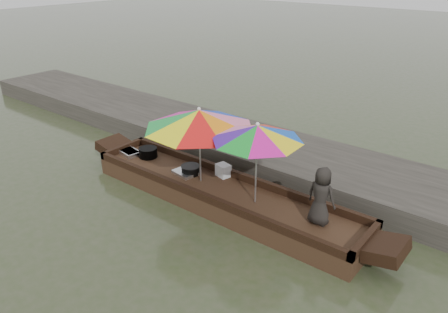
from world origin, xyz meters
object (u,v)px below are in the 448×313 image
Objects in this scene: tray_scallop at (185,173)px; umbrella_stern at (256,164)px; cooking_pot at (148,153)px; tray_crayfish at (130,152)px; boat_hull at (221,196)px; vendor at (321,196)px; umbrella_bow at (200,145)px; charcoal_grill at (191,170)px; supply_bag at (223,170)px.

tray_scallop is 1.94m from umbrella_stern.
cooking_pot reaches higher than tray_crayfish.
vendor reaches higher than boat_hull.
umbrella_bow reaches higher than tray_scallop.
umbrella_bow is (0.37, -0.10, 0.69)m from charcoal_grill.
supply_bag is at bearing 30.50° from charcoal_grill.
tray_scallop is (-0.98, 0.02, 0.21)m from boat_hull.
umbrella_stern reaches higher than tray_crayfish.
boat_hull is 1.25m from umbrella_stern.
cooking_pot is 0.83× the size of tray_crayfish.
umbrella_bow reaches higher than vendor.
umbrella_stern is at bearing -2.64° from cooking_pot.
umbrella_stern is at bearing -22.05° from supply_bag.
vendor reaches higher than supply_bag.
tray_scallop is 1.33× the size of charcoal_grill.
tray_scallop is 3.08m from vendor.
boat_hull is at bearing -1.44° from tray_scallop.
boat_hull is 2.24m from cooking_pot.
charcoal_grill is 0.36× the size of vendor.
tray_crayfish is at bearing -159.42° from cooking_pot.
umbrella_bow reaches higher than charcoal_grill.
charcoal_grill is 0.23× the size of umbrella_stern.
boat_hull is at bearing 0.61° from tray_crayfish.
boat_hull is at bearing -3.60° from cooking_pot.
tray_scallop is at bearing -147.95° from supply_bag.
cooking_pot is 1.11× the size of charcoal_grill.
vendor is 1.27m from umbrella_stern.
tray_scallop is (1.24, -0.11, -0.08)m from cooking_pot.
supply_bag is 0.17× the size of umbrella_stern.
supply_bag is at bearing 9.19° from cooking_pot.
tray_crayfish is 2.27m from umbrella_bow.
umbrella_bow is (1.70, -0.14, 0.67)m from cooking_pot.
umbrella_bow is 1.33× the size of umbrella_stern.
tray_scallop is 1.77× the size of supply_bag.
tray_scallop is 0.87m from umbrella_bow.
cooking_pot is at bearing 2.96° from vendor.
umbrella_stern is at bearing -3.42° from charcoal_grill.
boat_hull is 2.74× the size of umbrella_bow.
boat_hull is 3.65× the size of umbrella_stern.
boat_hull is 5.73× the size of vendor.
umbrella_stern is (-1.25, -0.09, 0.26)m from vendor.
cooking_pot is at bearing 20.58° from tray_crayfish.
tray_scallop is 0.48× the size of vendor.
supply_bag is at bearing 123.63° from boat_hull.
tray_crayfish is 1.78m from charcoal_grill.
umbrella_bow reaches higher than supply_bag.
umbrella_stern reaches higher than cooking_pot.
cooking_pot is at bearing 176.40° from boat_hull.
vendor is (2.36, -0.36, 0.39)m from supply_bag.
cooking_pot is at bearing 174.70° from tray_scallop.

